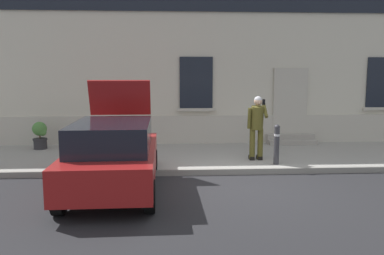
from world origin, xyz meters
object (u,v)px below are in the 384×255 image
bollard_far_left (137,144)px  planter_olive (108,133)px  person_on_phone (257,124)px  planter_charcoal (40,135)px  bollard_near_person (277,143)px  hatchback_car_red (114,154)px

bollard_far_left → planter_olive: (-1.15, 2.82, -0.11)m
person_on_phone → planter_charcoal: size_ratio=2.03×
bollard_near_person → planter_olive: 5.52m
hatchback_car_red → planter_olive: hatchback_car_red is taller
bollard_far_left → person_on_phone: size_ratio=0.60×
planter_charcoal → planter_olive: bearing=8.8°
person_on_phone → bollard_far_left: bearing=-165.5°
hatchback_car_red → planter_charcoal: hatchback_car_red is taller
planter_charcoal → person_on_phone: bearing=-17.2°
bollard_far_left → planter_charcoal: size_ratio=1.22×
bollard_near_person → planter_charcoal: size_ratio=1.22×
person_on_phone → planter_olive: 4.94m
planter_charcoal → bollard_far_left: bearing=-37.9°
bollard_near_person → person_on_phone: size_ratio=0.60×
bollard_near_person → person_on_phone: person_on_phone is taller
hatchback_car_red → planter_olive: bearing=100.1°
bollard_near_person → hatchback_car_red: bearing=-157.8°
hatchback_car_red → bollard_near_person: size_ratio=3.92×
bollard_far_left → person_on_phone: person_on_phone is taller
bollard_far_left → hatchback_car_red: bearing=-102.6°
bollard_far_left → planter_charcoal: (-3.21, 2.50, -0.11)m
bollard_near_person → planter_charcoal: bollard_near_person is taller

